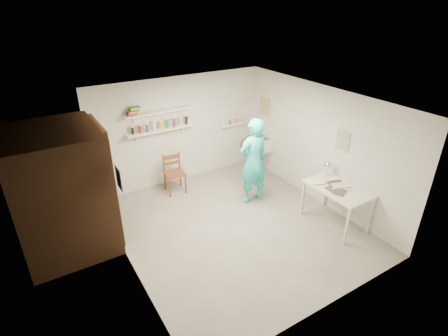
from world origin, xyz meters
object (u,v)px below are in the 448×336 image
wall_clock (248,144)px  wooden_chair (175,173)px  work_table (335,206)px  man (253,161)px  desk_lamp (328,165)px  belfast_sink (258,143)px

wall_clock → wooden_chair: (-1.23, 0.95, -0.76)m
wall_clock → work_table: (0.83, -1.71, -0.82)m
man → desk_lamp: size_ratio=12.50×
man → desk_lamp: 1.45m
wall_clock → wooden_chair: size_ratio=0.37×
man → desk_lamp: man is taller
belfast_sink → man: size_ratio=0.33×
man → work_table: man is taller
wall_clock → desk_lamp: 1.63m
belfast_sink → wooden_chair: wooden_chair is taller
belfast_sink → man: 1.47m
wooden_chair → work_table: size_ratio=0.77×
wall_clock → desk_lamp: bearing=-51.7°
belfast_sink → wall_clock: bearing=-136.6°
belfast_sink → wooden_chair: bearing=178.4°
belfast_sink → man: man is taller
wall_clock → belfast_sink: bearing=42.4°
wooden_chair → work_table: (2.06, -2.66, -0.06)m
wall_clock → wooden_chair: 1.73m
man → work_table: (0.83, -1.49, -0.52)m
wooden_chair → desk_lamp: bearing=-39.3°
belfast_sink → wooden_chair: (-2.17, 0.06, -0.25)m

